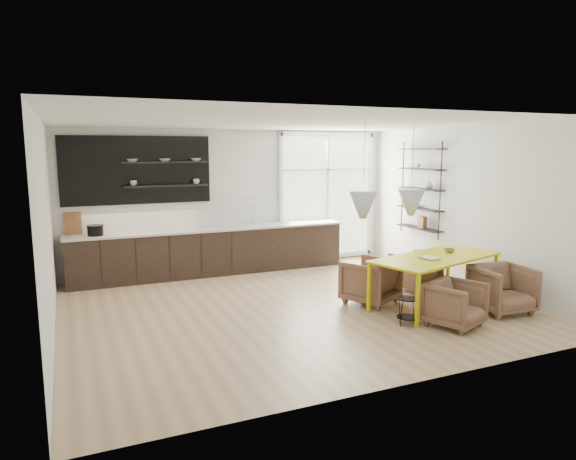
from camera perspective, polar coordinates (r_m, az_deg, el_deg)
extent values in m
cube|color=tan|center=(8.33, 0.60, -8.54)|extent=(7.00, 6.00, 0.01)
cube|color=silver|center=(10.80, -5.94, 3.36)|extent=(7.00, 0.02, 2.90)
cube|color=silver|center=(7.32, -25.23, -0.16)|extent=(0.02, 6.00, 2.90)
cube|color=silver|center=(9.96, 19.33, 2.42)|extent=(0.02, 6.00, 2.90)
cube|color=white|center=(7.95, 0.64, 11.85)|extent=(7.00, 6.00, 0.01)
cube|color=#B2D1A5|center=(11.60, 4.30, 3.78)|extent=(2.20, 0.02, 2.70)
cube|color=white|center=(11.57, 4.36, 3.76)|extent=(2.30, 0.08, 2.80)
cone|color=silver|center=(7.99, 8.34, 2.77)|extent=(0.44, 0.44, 0.42)
cone|color=silver|center=(8.50, 13.50, 2.99)|extent=(0.44, 0.44, 0.42)
cylinder|color=black|center=(7.94, 8.47, 8.55)|extent=(0.01, 0.01, 0.89)
cylinder|color=black|center=(8.46, 13.70, 8.42)|extent=(0.01, 0.01, 0.89)
cube|color=black|center=(10.46, -8.42, -2.41)|extent=(5.50, 0.65, 0.90)
cube|color=beige|center=(10.38, -8.48, 0.13)|extent=(5.54, 0.69, 0.04)
cube|color=silver|center=(10.64, -8.97, 1.86)|extent=(5.50, 0.02, 0.55)
cube|color=black|center=(10.29, -16.39, 6.40)|extent=(2.80, 0.06, 1.30)
cube|color=black|center=(10.22, -13.53, 7.34)|extent=(1.60, 0.28, 0.03)
cube|color=black|center=(10.24, -13.43, 4.82)|extent=(1.60, 0.28, 0.03)
cube|color=brown|center=(10.23, -22.78, 0.69)|extent=(0.30, 0.10, 0.42)
cylinder|color=silver|center=(10.71, -4.00, 1.56)|extent=(0.02, 0.02, 0.40)
imported|color=white|center=(10.13, -16.90, 7.42)|extent=(0.22, 0.22, 0.05)
imported|color=white|center=(10.22, -13.54, 7.57)|extent=(0.22, 0.22, 0.05)
imported|color=white|center=(10.35, -10.24, 7.69)|extent=(0.22, 0.22, 0.05)
imported|color=white|center=(10.15, -16.79, 5.01)|extent=(0.12, 0.12, 0.10)
imported|color=white|center=(10.36, -10.17, 5.33)|extent=(0.12, 0.12, 0.10)
cylinder|color=black|center=(9.97, -20.62, -0.10)|extent=(0.28, 0.28, 0.17)
cube|color=black|center=(10.29, 16.56, 4.16)|extent=(0.02, 0.02, 1.90)
cube|color=black|center=(11.23, 12.61, 4.69)|extent=(0.02, 0.02, 1.90)
cube|color=black|center=(10.84, 14.33, 0.22)|extent=(0.26, 1.20, 0.02)
cube|color=black|center=(10.79, 14.42, 2.32)|extent=(0.26, 1.20, 0.02)
cube|color=black|center=(10.75, 14.50, 4.44)|extent=(0.26, 1.20, 0.02)
cube|color=black|center=(10.73, 14.58, 6.57)|extent=(0.26, 1.20, 0.03)
cube|color=black|center=(10.72, 14.67, 8.70)|extent=(0.26, 1.20, 0.03)
imported|color=white|center=(10.55, 15.36, 4.91)|extent=(0.18, 0.18, 0.19)
imported|color=#333338|center=(10.95, 13.78, 2.64)|extent=(0.22, 0.22, 0.05)
imported|color=white|center=(10.81, 14.27, 6.91)|extent=(0.10, 0.10, 0.09)
cube|color=brown|center=(10.75, 14.69, 0.85)|extent=(0.10, 0.18, 0.24)
cube|color=#CDC206|center=(8.50, 16.11, -2.96)|extent=(2.41, 1.57, 0.03)
cube|color=#CDC206|center=(7.51, 14.21, -7.66)|extent=(0.06, 0.06, 0.78)
cube|color=#CDC206|center=(8.04, 9.01, -6.36)|extent=(0.06, 0.06, 0.78)
cube|color=#CDC206|center=(9.26, 22.04, -4.88)|extent=(0.06, 0.06, 0.78)
cube|color=#CDC206|center=(9.70, 17.36, -4.01)|extent=(0.06, 0.06, 0.78)
imported|color=brown|center=(8.55, 9.13, -5.62)|extent=(1.06, 1.07, 0.73)
imported|color=brown|center=(9.55, 13.96, -4.43)|extent=(0.82, 0.83, 0.66)
imported|color=brown|center=(7.73, 18.08, -7.84)|extent=(0.90, 0.92, 0.65)
imported|color=brown|center=(8.62, 22.71, -6.08)|extent=(0.85, 0.87, 0.73)
cylinder|color=black|center=(7.60, 13.21, -7.43)|extent=(0.30, 0.30, 0.02)
cylinder|color=black|center=(7.68, 13.13, -9.41)|extent=(0.31, 0.31, 0.01)
cylinder|color=black|center=(7.74, 13.98, -8.65)|extent=(0.01, 0.01, 0.39)
cylinder|color=black|center=(7.76, 12.53, -8.55)|extent=(0.01, 0.01, 0.39)
cylinder|color=black|center=(7.58, 12.32, -8.98)|extent=(0.01, 0.01, 0.39)
cylinder|color=black|center=(7.55, 13.81, -9.09)|extent=(0.01, 0.01, 0.39)
imported|color=white|center=(8.23, 14.90, -3.09)|extent=(0.25, 0.31, 0.03)
imported|color=#4B774D|center=(8.92, 17.46, -2.18)|extent=(0.20, 0.20, 0.06)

